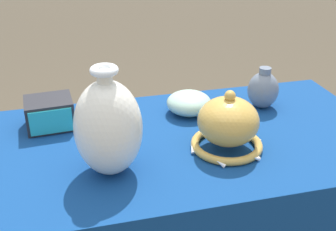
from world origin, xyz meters
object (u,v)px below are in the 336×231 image
(mosaic_tile_box, at_px, (50,113))
(jar_round_slate, at_px, (263,90))
(vase_dome_bell, at_px, (228,126))
(bowl_shallow_celadon, at_px, (189,103))
(vase_tall_bulbous, at_px, (108,127))

(mosaic_tile_box, relative_size, jar_round_slate, 1.06)
(vase_dome_bell, height_order, bowl_shallow_celadon, vase_dome_bell)
(vase_tall_bulbous, bearing_deg, jar_round_slate, 25.39)
(vase_tall_bulbous, xyz_separation_m, mosaic_tile_box, (-0.15, 0.28, -0.08))
(vase_tall_bulbous, bearing_deg, vase_dome_bell, 6.00)
(vase_dome_bell, distance_m, jar_round_slate, 0.30)
(mosaic_tile_box, bearing_deg, vase_tall_bulbous, -66.52)
(vase_tall_bulbous, relative_size, mosaic_tile_box, 1.93)
(jar_round_slate, bearing_deg, vase_dome_bell, -133.63)
(vase_tall_bulbous, xyz_separation_m, vase_dome_bell, (0.32, 0.03, -0.05))
(mosaic_tile_box, bearing_deg, vase_dome_bell, -31.86)
(mosaic_tile_box, height_order, jar_round_slate, jar_round_slate)
(vase_tall_bulbous, distance_m, jar_round_slate, 0.58)
(vase_tall_bulbous, height_order, mosaic_tile_box, vase_tall_bulbous)
(vase_dome_bell, distance_m, mosaic_tile_box, 0.52)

